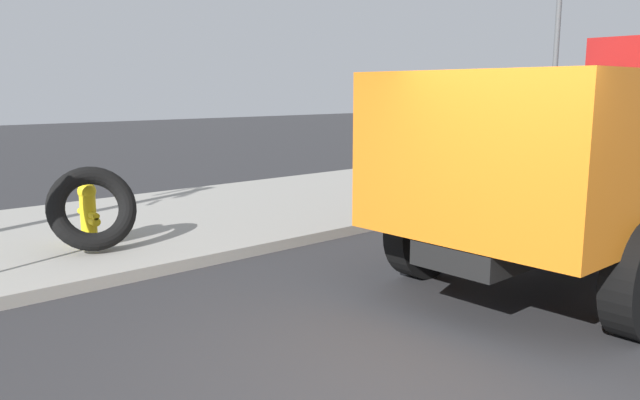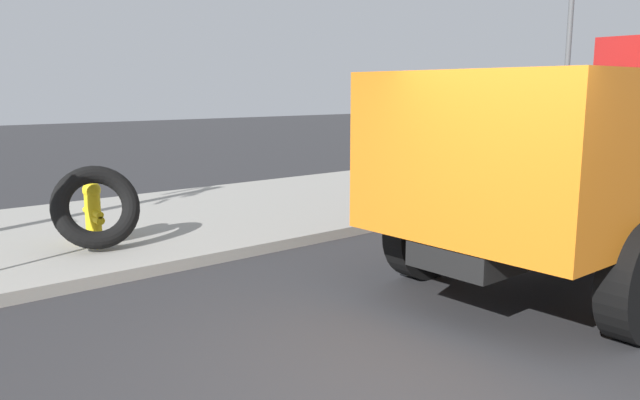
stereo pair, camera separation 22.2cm
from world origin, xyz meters
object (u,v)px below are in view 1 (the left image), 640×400
(dump_truck_orange, at_px, (627,138))
(fire_hydrant, at_px, (88,211))
(street_light_pole, at_px, (556,45))
(loose_tire, at_px, (92,208))

(dump_truck_orange, bearing_deg, fire_hydrant, 135.59)
(fire_hydrant, height_order, street_light_pole, street_light_pole)
(fire_hydrant, distance_m, street_light_pole, 10.82)
(dump_truck_orange, relative_size, street_light_pole, 1.14)
(dump_truck_orange, height_order, street_light_pole, street_light_pole)
(dump_truck_orange, bearing_deg, loose_tire, 139.07)
(dump_truck_orange, distance_m, street_light_pole, 6.82)
(loose_tire, height_order, street_light_pole, street_light_pole)
(fire_hydrant, bearing_deg, dump_truck_orange, -44.41)
(fire_hydrant, relative_size, street_light_pole, 0.14)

